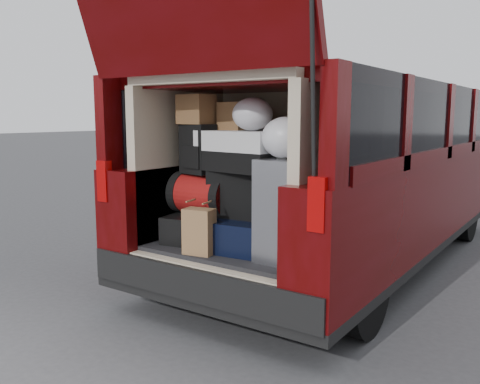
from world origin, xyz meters
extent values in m
plane|color=#38393B|center=(0.00, 0.00, 0.00)|extent=(80.00, 80.00, 0.00)
cylinder|color=black|center=(-0.82, 0.40, 0.32)|extent=(0.24, 0.64, 0.64)
cylinder|color=black|center=(0.82, 0.40, 0.32)|extent=(0.24, 0.64, 0.64)
cylinder|color=black|center=(-0.82, 3.70, 0.32)|extent=(0.24, 0.64, 0.64)
cylinder|color=black|center=(0.82, 3.70, 0.32)|extent=(0.24, 0.64, 0.64)
cube|color=black|center=(0.00, 2.08, 0.26)|extent=(1.90, 4.85, 0.08)
cube|color=#470402|center=(-0.79, 2.08, 0.70)|extent=(0.33, 4.85, 0.80)
cube|color=#470402|center=(0.79, 2.08, 0.70)|extent=(0.33, 4.85, 0.80)
cube|color=#470402|center=(0.00, 2.08, 1.73)|extent=(1.82, 4.46, 0.10)
cube|color=black|center=(-0.88, 1.97, 1.44)|extent=(0.12, 4.25, 0.68)
cube|color=black|center=(0.88, 1.97, 1.44)|extent=(0.12, 4.25, 0.68)
cube|color=black|center=(0.00, -0.29, 0.40)|extent=(1.86, 0.16, 0.22)
cube|color=#990505|center=(-0.86, -0.33, 1.02)|extent=(0.10, 0.06, 0.30)
cube|color=#990505|center=(0.86, -0.33, 1.02)|extent=(0.10, 0.06, 0.30)
cube|color=black|center=(0.00, 0.28, 0.52)|extent=(1.24, 1.05, 0.06)
cube|color=beige|center=(-0.66, 0.28, 1.12)|extent=(0.08, 1.05, 1.15)
cube|color=beige|center=(0.66, 0.28, 1.12)|extent=(0.08, 1.05, 1.15)
cube|color=beige|center=(0.00, 0.83, 1.12)|extent=(1.34, 0.06, 1.15)
cube|color=beige|center=(0.00, 0.28, 1.73)|extent=(1.34, 1.05, 0.06)
cylinder|color=black|center=(0.84, -0.40, 1.65)|extent=(0.02, 0.90, 0.76)
cube|color=black|center=(0.00, 0.28, 0.28)|extent=(1.24, 1.05, 0.55)
cube|color=black|center=(-0.38, 0.14, 0.65)|extent=(0.45, 0.56, 0.20)
cube|color=black|center=(0.05, 0.13, 0.66)|extent=(0.46, 0.54, 0.22)
cube|color=silver|center=(0.45, 0.09, 0.88)|extent=(0.31, 0.46, 0.67)
cube|color=#A17949|center=(-0.12, -0.15, 0.71)|extent=(0.22, 0.16, 0.32)
cube|color=#9E160E|center=(-0.33, 0.16, 0.91)|extent=(0.48, 0.31, 0.31)
cube|color=black|center=(0.01, 0.20, 0.94)|extent=(0.49, 0.33, 0.34)
cube|color=black|center=(-0.36, 0.13, 1.25)|extent=(0.28, 0.20, 0.37)
cube|color=silver|center=(0.01, 0.17, 1.25)|extent=(0.67, 0.40, 0.28)
cube|color=brown|center=(-0.38, 0.14, 1.54)|extent=(0.25, 0.21, 0.22)
cube|color=brown|center=(-0.12, 0.27, 1.49)|extent=(0.21, 0.18, 0.20)
ellipsoid|color=silver|center=(0.10, 0.18, 1.50)|extent=(0.29, 0.27, 0.23)
ellipsoid|color=silver|center=(0.43, 0.05, 1.35)|extent=(0.33, 0.31, 0.27)
camera|label=1|loc=(2.05, -2.78, 1.49)|focal=38.00mm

